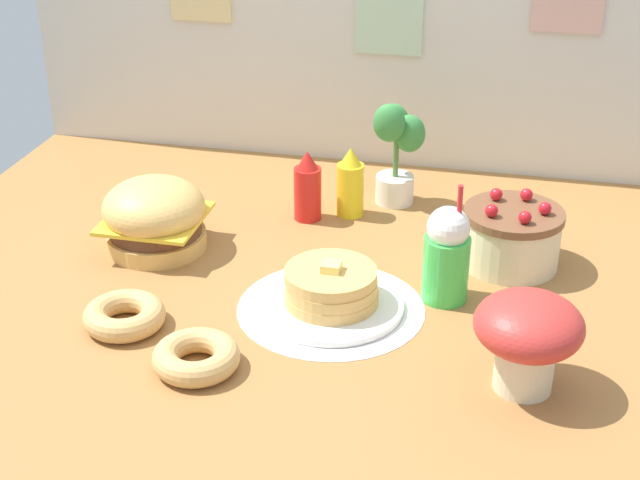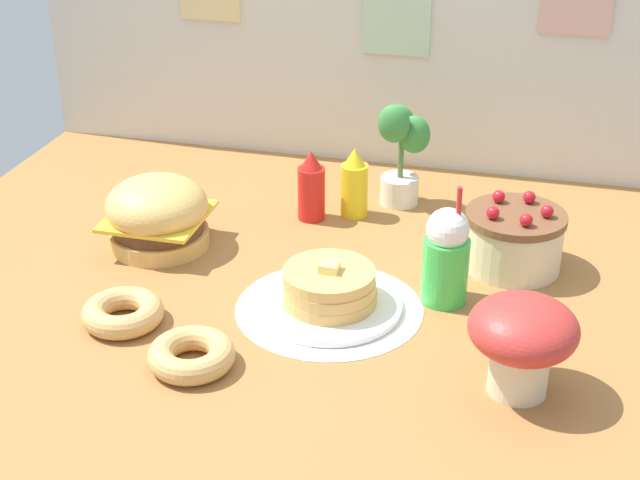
{
  "view_description": "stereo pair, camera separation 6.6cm",
  "coord_description": "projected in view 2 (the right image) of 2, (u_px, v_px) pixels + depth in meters",
  "views": [
    {
      "loc": [
        0.51,
        -2.13,
        1.29
      ],
      "look_at": [
        0.0,
        0.06,
        0.12
      ],
      "focal_mm": 52.96,
      "sensor_mm": 36.0,
      "label": 1
    },
    {
      "loc": [
        0.57,
        -2.12,
        1.29
      ],
      "look_at": [
        0.0,
        0.06,
        0.12
      ],
      "focal_mm": 52.96,
      "sensor_mm": 36.0,
      "label": 2
    }
  ],
  "objects": [
    {
      "name": "ground_plane",
      "position": [
        313.0,
        294.0,
        2.54
      ],
      "size": [
        2.47,
        1.89,
        0.02
      ],
      "primitive_type": "cube",
      "color": "#9E6B38"
    },
    {
      "name": "mustard_bottle",
      "position": [
        353.0,
        184.0,
        2.91
      ],
      "size": [
        0.08,
        0.08,
        0.22
      ],
      "color": "yellow",
      "rests_on": "ground_plane"
    },
    {
      "name": "donut_chocolate",
      "position": [
        191.0,
        354.0,
        2.21
      ],
      "size": [
        0.21,
        0.21,
        0.06
      ],
      "color": "tan",
      "rests_on": "ground_plane"
    },
    {
      "name": "mushroom_stool",
      "position": [
        522.0,
        337.0,
        2.08
      ],
      "size": [
        0.25,
        0.25,
        0.23
      ],
      "color": "beige",
      "rests_on": "ground_plane"
    },
    {
      "name": "cream_soda_cup",
      "position": [
        446.0,
        256.0,
        2.44
      ],
      "size": [
        0.12,
        0.12,
        0.33
      ],
      "color": "green",
      "rests_on": "ground_plane"
    },
    {
      "name": "burger",
      "position": [
        157.0,
        214.0,
        2.73
      ],
      "size": [
        0.3,
        0.3,
        0.21
      ],
      "color": "#DBA859",
      "rests_on": "ground_plane"
    },
    {
      "name": "potted_plant",
      "position": [
        401.0,
        150.0,
        2.96
      ],
      "size": [
        0.16,
        0.14,
        0.34
      ],
      "color": "white",
      "rests_on": "ground_plane"
    },
    {
      "name": "layer_cake",
      "position": [
        514.0,
        239.0,
        2.62
      ],
      "size": [
        0.28,
        0.28,
        0.2
      ],
      "color": "beige",
      "rests_on": "ground_plane"
    },
    {
      "name": "doily_mat",
      "position": [
        329.0,
        308.0,
        2.46
      ],
      "size": [
        0.49,
        0.49,
        0.0
      ],
      "primitive_type": "cylinder",
      "color": "white",
      "rests_on": "ground_plane"
    },
    {
      "name": "back_wall",
      "position": [
        386.0,
        25.0,
        3.13
      ],
      "size": [
        2.47,
        0.04,
        0.97
      ],
      "color": "beige",
      "rests_on": "ground_plane"
    },
    {
      "name": "pancake_stack",
      "position": [
        329.0,
        292.0,
        2.43
      ],
      "size": [
        0.38,
        0.38,
        0.13
      ],
      "color": "white",
      "rests_on": "doily_mat"
    },
    {
      "name": "ketchup_bottle",
      "position": [
        311.0,
        188.0,
        2.89
      ],
      "size": [
        0.08,
        0.08,
        0.22
      ],
      "color": "red",
      "rests_on": "ground_plane"
    },
    {
      "name": "donut_pink_glaze",
      "position": [
        123.0,
        312.0,
        2.38
      ],
      "size": [
        0.21,
        0.21,
        0.06
      ],
      "color": "tan",
      "rests_on": "ground_plane"
    }
  ]
}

